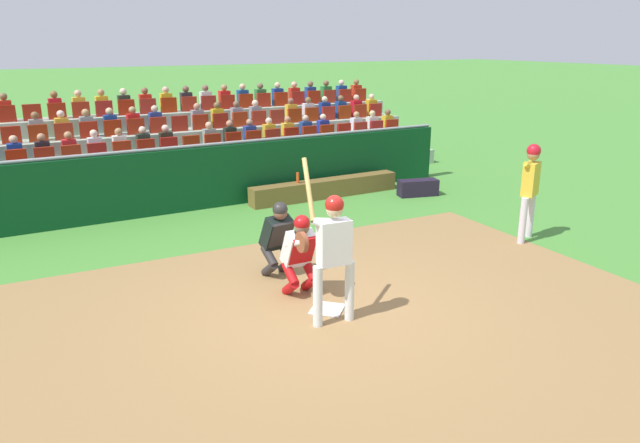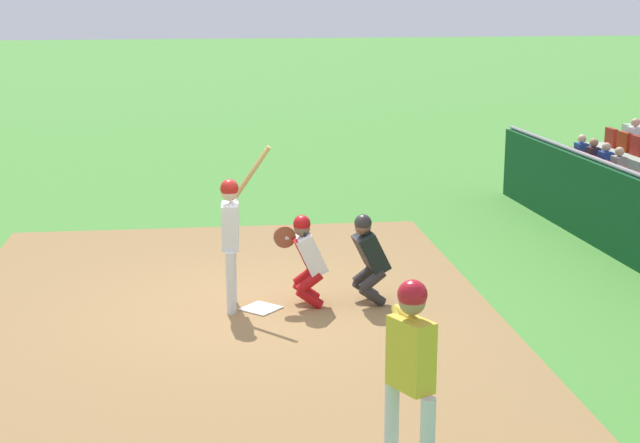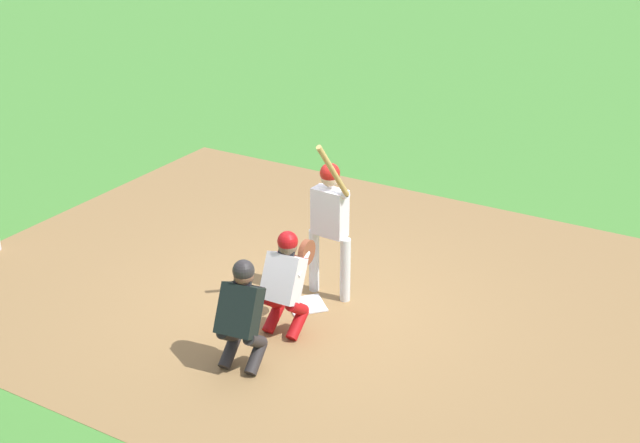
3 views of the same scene
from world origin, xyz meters
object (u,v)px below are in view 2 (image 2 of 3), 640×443
object	(u,v)px
home_plate_marker	(261,308)
on_deck_batter	(411,360)
batter_at_plate	(231,229)
home_plate_umpire	(368,254)
catcher_crouching	(306,255)

from	to	relation	value
home_plate_marker	on_deck_batter	xyz separation A→B (m)	(-4.84, -0.79, 1.12)
batter_at_plate	home_plate_umpire	bearing A→B (deg)	-92.91
batter_at_plate	home_plate_umpire	xyz separation A→B (m)	(-0.09, -1.86, -0.41)
on_deck_batter	batter_at_plate	bearing A→B (deg)	13.10
home_plate_marker	catcher_crouching	distance (m)	0.95
on_deck_batter	catcher_crouching	bearing A→B (deg)	1.79
batter_at_plate	catcher_crouching	size ratio (longest dim) A/B	1.71
batter_at_plate	on_deck_batter	world-z (taller)	batter_at_plate
batter_at_plate	home_plate_umpire	size ratio (longest dim) A/B	1.72
batter_at_plate	catcher_crouching	bearing A→B (deg)	-92.07
home_plate_umpire	on_deck_batter	world-z (taller)	on_deck_batter
home_plate_marker	on_deck_batter	size ratio (longest dim) A/B	0.24
home_plate_marker	batter_at_plate	distance (m)	1.16
catcher_crouching	on_deck_batter	xyz separation A→B (m)	(-4.94, -0.15, 0.42)
home_plate_marker	catcher_crouching	xyz separation A→B (m)	(0.10, -0.63, 0.70)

